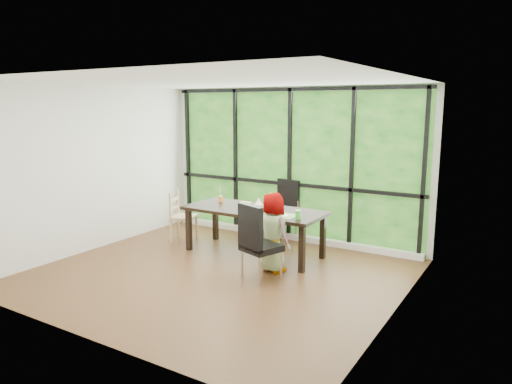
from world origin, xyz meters
TOP-DOWN VIEW (x-y plane):
  - ground at (0.00, 0.00)m, footprint 5.00×5.00m
  - back_wall at (0.00, 2.25)m, footprint 5.00×0.00m
  - foliage_backdrop at (0.00, 2.23)m, footprint 4.80×0.02m
  - window_mullions at (0.00, 2.19)m, footprint 4.80×0.06m
  - window_sill at (0.00, 2.15)m, footprint 4.80×0.12m
  - dining_table at (-0.05, 1.07)m, footprint 2.31×1.01m
  - chair_window_leather at (-0.05, 2.00)m, footprint 0.54×0.54m
  - chair_interior_leather at (0.64, 0.14)m, footprint 0.59×0.59m
  - chair_end_beech at (-1.49, 1.03)m, footprint 0.52×0.53m
  - child_toddler at (-0.05, 1.64)m, footprint 0.37×0.27m
  - child_older at (0.62, 0.54)m, footprint 0.65×0.51m
  - placemat at (0.54, 0.88)m, footprint 0.48×0.35m
  - plate_far at (-0.35, 1.27)m, footprint 0.20×0.20m
  - plate_near at (0.53, 0.84)m, footprint 0.27×0.27m
  - orange_cup at (-0.82, 1.23)m, footprint 0.07×0.07m
  - green_cup at (0.86, 0.81)m, footprint 0.08×0.08m
  - tissue_box at (0.11, 0.94)m, footprint 0.13×0.13m
  - crepe_rolls_far at (-0.35, 1.27)m, footprint 0.20×0.12m
  - crepe_rolls_near at (0.53, 0.84)m, footprint 0.05×0.12m
  - straw_white at (-0.82, 1.23)m, footprint 0.01×0.04m
  - straw_pink at (0.86, 0.81)m, footprint 0.01×0.04m
  - tissue at (0.11, 0.94)m, footprint 0.12×0.12m

SIDE VIEW (x-z plane):
  - ground at x=0.00m, z-range 0.00..0.00m
  - window_sill at x=0.00m, z-range 0.00..0.10m
  - dining_table at x=-0.05m, z-range 0.00..0.75m
  - chair_end_beech at x=-1.49m, z-range 0.00..0.90m
  - child_toddler at x=-0.05m, z-range 0.00..0.92m
  - chair_window_leather at x=-0.05m, z-range 0.00..1.08m
  - chair_interior_leather at x=0.64m, z-range 0.00..1.08m
  - child_older at x=0.62m, z-range 0.00..1.16m
  - placemat at x=0.54m, z-range 0.75..0.76m
  - plate_far at x=-0.35m, z-range 0.75..0.76m
  - plate_near at x=0.53m, z-range 0.75..0.77m
  - crepe_rolls_far at x=-0.35m, z-range 0.76..0.80m
  - crepe_rolls_near at x=0.53m, z-range 0.77..0.80m
  - orange_cup at x=-0.82m, z-range 0.75..0.86m
  - tissue_box at x=0.11m, z-range 0.75..0.86m
  - green_cup at x=0.86m, z-range 0.75..0.88m
  - straw_white at x=-0.82m, z-range 0.80..1.00m
  - tissue at x=0.11m, z-range 0.86..0.97m
  - straw_pink at x=0.86m, z-range 0.82..1.02m
  - back_wall at x=0.00m, z-range -1.15..3.85m
  - foliage_backdrop at x=0.00m, z-range 0.03..2.67m
  - window_mullions at x=0.00m, z-range 0.03..2.67m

